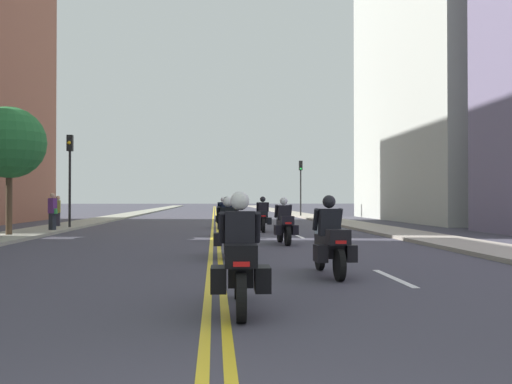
{
  "coord_description": "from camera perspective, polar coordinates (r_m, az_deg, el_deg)",
  "views": [
    {
      "loc": [
        -0.02,
        -2.42,
        1.51
      ],
      "look_at": [
        1.35,
        15.94,
        1.74
      ],
      "focal_mm": 39.23,
      "sensor_mm": 36.0,
      "label": 1
    }
  ],
  "objects": [
    {
      "name": "sidewalk_left",
      "position": [
        51.06,
        -13.18,
        -2.33
      ],
      "size": [
        2.32,
        144.0,
        0.12
      ],
      "primitive_type": "cube",
      "color": "gray",
      "rests_on": "ground"
    },
    {
      "name": "building_right_1",
      "position": [
        42.63,
        17.44,
        14.7
      ],
      "size": [
        6.17,
        19.65,
        25.63
      ],
      "color": "#B5B8AE",
      "rests_on": "ground"
    },
    {
      "name": "motorcycle_3",
      "position": [
        18.67,
        2.91,
        -3.4
      ],
      "size": [
        0.78,
        2.16,
        1.57
      ],
      "rotation": [
        0.0,
        0.0,
        0.05
      ],
      "color": "black",
      "rests_on": "ground"
    },
    {
      "name": "centreline_yellow_inner",
      "position": [
        50.45,
        -4.37,
        -2.43
      ],
      "size": [
        0.12,
        132.0,
        0.01
      ],
      "primitive_type": "cube",
      "color": "yellow",
      "rests_on": "ground"
    },
    {
      "name": "motorcycle_2",
      "position": [
        14.49,
        -2.87,
        -4.1
      ],
      "size": [
        0.77,
        2.11,
        1.56
      ],
      "rotation": [
        0.0,
        0.0,
        0.03
      ],
      "color": "black",
      "rests_on": "ground"
    },
    {
      "name": "sidewalk_right",
      "position": [
        51.07,
        4.71,
        -2.35
      ],
      "size": [
        2.32,
        144.0,
        0.12
      ],
      "primitive_type": "cube",
      "color": "#9D9586",
      "rests_on": "ground"
    },
    {
      "name": "street_tree_0",
      "position": [
        23.96,
        -23.85,
        4.6
      ],
      "size": [
        2.8,
        2.8,
        5.12
      ],
      "color": "#473524",
      "rests_on": "ground"
    },
    {
      "name": "centreline_yellow_outer",
      "position": [
        50.45,
        -4.1,
        -2.43
      ],
      "size": [
        0.12,
        132.0,
        0.01
      ],
      "primitive_type": "cube",
      "color": "yellow",
      "rests_on": "ground"
    },
    {
      "name": "motorcycle_0",
      "position": [
        7.56,
        -1.65,
        -7.24
      ],
      "size": [
        0.77,
        2.24,
        1.61
      ],
      "rotation": [
        0.0,
        0.0,
        -0.02
      ],
      "color": "black",
      "rests_on": "ground"
    },
    {
      "name": "motorcycle_6",
      "position": [
        29.51,
        -3.39,
        -2.36
      ],
      "size": [
        0.77,
        2.12,
        1.61
      ],
      "rotation": [
        0.0,
        0.0,
        -0.03
      ],
      "color": "black",
      "rests_on": "ground"
    },
    {
      "name": "traffic_light_far",
      "position": [
        46.86,
        4.58,
        1.4
      ],
      "size": [
        0.28,
        0.38,
        4.71
      ],
      "color": "black",
      "rests_on": "ground"
    },
    {
      "name": "motorcycle_5",
      "position": [
        25.7,
        0.7,
        -2.63
      ],
      "size": [
        0.78,
        2.13,
        1.63
      ],
      "rotation": [
        0.0,
        0.0,
        -0.04
      ],
      "color": "black",
      "rests_on": "ground"
    },
    {
      "name": "pedestrian_2",
      "position": [
        30.49,
        -19.55,
        -1.89
      ],
      "size": [
        0.27,
        0.5,
        1.68
      ],
      "rotation": [
        0.0,
        0.0,
        4.85
      ],
      "color": "#2A2835",
      "rests_on": "ground"
    },
    {
      "name": "traffic_light_near",
      "position": [
        29.2,
        -18.45,
        2.71
      ],
      "size": [
        0.28,
        0.38,
        4.68
      ],
      "color": "black",
      "rests_on": "ground"
    },
    {
      "name": "motorcycle_1",
      "position": [
        11.06,
        7.6,
        -5.16
      ],
      "size": [
        0.78,
        2.22,
        1.59
      ],
      "rotation": [
        0.0,
        0.0,
        0.04
      ],
      "color": "black",
      "rests_on": "ground"
    },
    {
      "name": "ground_plane",
      "position": [
        50.45,
        -4.24,
        -2.43
      ],
      "size": [
        264.0,
        264.0,
        0.0
      ],
      "primitive_type": "plane",
      "color": "#3F3D49"
    },
    {
      "name": "motorcycle_4",
      "position": [
        22.01,
        -2.99,
        -2.98
      ],
      "size": [
        0.78,
        2.27,
        1.6
      ],
      "rotation": [
        0.0,
        0.0,
        0.04
      ],
      "color": "black",
      "rests_on": "ground"
    },
    {
      "name": "pedestrian_1",
      "position": [
        26.81,
        -20.04,
        -1.94
      ],
      "size": [
        0.48,
        0.42,
        1.78
      ],
      "rotation": [
        0.0,
        0.0,
        5.64
      ],
      "color": "#20262E",
      "rests_on": "ground"
    },
    {
      "name": "lane_dashes_white",
      "position": [
        31.64,
        1.93,
        -3.45
      ],
      "size": [
        0.14,
        56.4,
        0.01
      ],
      "color": "silver",
      "rests_on": "ground"
    }
  ]
}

